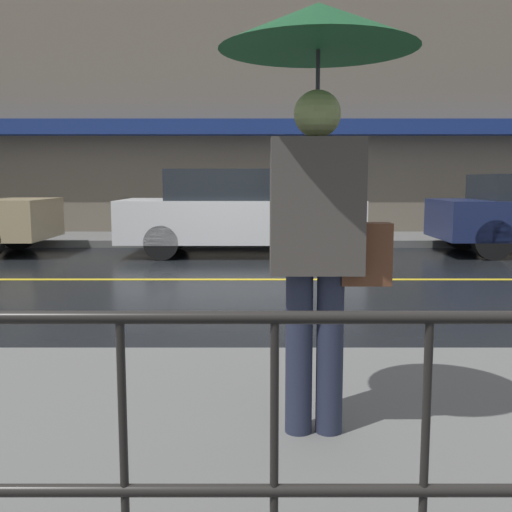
{
  "coord_description": "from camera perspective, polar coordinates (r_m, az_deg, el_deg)",
  "views": [
    {
      "loc": [
        0.36,
        -8.32,
        1.4
      ],
      "look_at": [
        0.36,
        -3.92,
        0.84
      ],
      "focal_mm": 42.0,
      "sensor_mm": 36.0,
      "label": 1
    }
  ],
  "objects": [
    {
      "name": "lane_marking",
      "position": [
        8.44,
        -2.39,
        -2.23
      ],
      "size": [
        25.2,
        0.12,
        0.01
      ],
      "color": "gold",
      "rests_on": "ground_plane"
    },
    {
      "name": "car_white",
      "position": [
        11.21,
        -1.59,
        4.21
      ],
      "size": [
        4.42,
        1.81,
        1.59
      ],
      "color": "silver",
      "rests_on": "ground_plane"
    },
    {
      "name": "sidewalk_near",
      "position": [
        3.16,
        -6.87,
        -17.66
      ],
      "size": [
        28.0,
        3.06,
        0.15
      ],
      "color": "#60605E",
      "rests_on": "ground_plane"
    },
    {
      "name": "pedestrian",
      "position": [
        2.9,
        6.09,
        13.37
      ],
      "size": [
        0.93,
        0.93,
        2.06
      ],
      "color": "#23283D",
      "rests_on": "sidewalk_near"
    },
    {
      "name": "railing_foreground",
      "position": [
        1.74,
        -12.48,
        -15.73
      ],
      "size": [
        12.0,
        0.04,
        0.91
      ],
      "color": "black",
      "rests_on": "sidewalk_near"
    },
    {
      "name": "building_storefront",
      "position": [
        14.62,
        -1.38,
        13.26
      ],
      "size": [
        28.0,
        0.85,
        5.87
      ],
      "color": "#706656",
      "rests_on": "ground_plane"
    },
    {
      "name": "ground_plane",
      "position": [
        8.44,
        -2.39,
        -2.26
      ],
      "size": [
        80.0,
        80.0,
        0.0
      ],
      "primitive_type": "plane",
      "color": "black"
    },
    {
      "name": "sidewalk_far",
      "position": [
        13.41,
        -1.47,
        1.63
      ],
      "size": [
        28.0,
        2.15,
        0.15
      ],
      "color": "#60605E",
      "rests_on": "ground_plane"
    }
  ]
}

